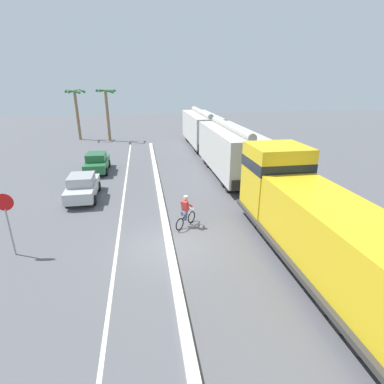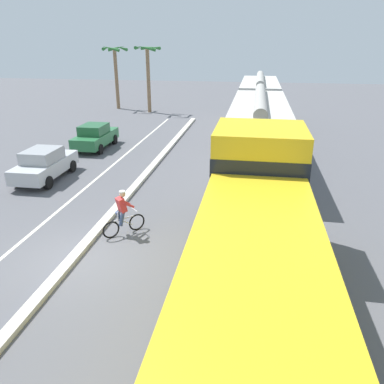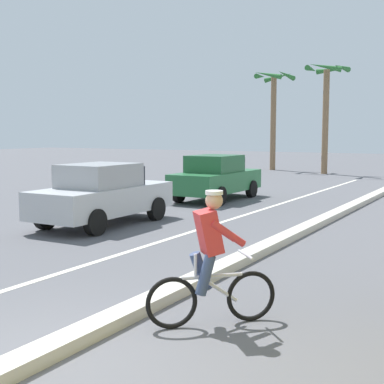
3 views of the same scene
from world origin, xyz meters
name	(u,v)px [view 1 (image 1 of 3)]	position (x,y,z in m)	size (l,w,h in m)	color
ground_plane	(169,246)	(0.00, 0.00, 0.00)	(120.00, 120.00, 0.00)	#56565B
median_curb	(161,198)	(0.00, 6.00, 0.08)	(0.36, 36.00, 0.16)	beige
lane_stripe	(123,201)	(-2.40, 6.00, 0.00)	(0.14, 36.00, 0.01)	silver
locomotive	(309,219)	(5.79, -1.77, 1.80)	(3.10, 11.61, 4.20)	gold
hopper_car_lead	(229,150)	(5.79, 10.38, 2.08)	(2.90, 10.60, 4.18)	beige
hopper_car_middle	(201,128)	(5.79, 21.98, 2.08)	(2.90, 10.60, 4.18)	beige
parked_car_silver	(83,187)	(-4.94, 6.97, 0.82)	(1.88, 4.22, 1.62)	#B7BABF
parked_car_green	(97,162)	(-4.82, 13.15, 0.82)	(1.85, 4.21, 1.62)	#286B3D
cyclist	(185,212)	(1.05, 1.88, 0.82)	(1.24, 1.27, 1.71)	black
stop_sign	(6,213)	(-6.79, 0.43, 2.02)	(0.76, 0.08, 2.88)	gray
palm_tree_near	(107,104)	(-5.04, 27.25, 4.53)	(2.29, 2.29, 6.45)	#846647
palm_tree_far	(76,104)	(-8.98, 28.85, 4.49)	(2.37, 2.25, 6.40)	#846647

